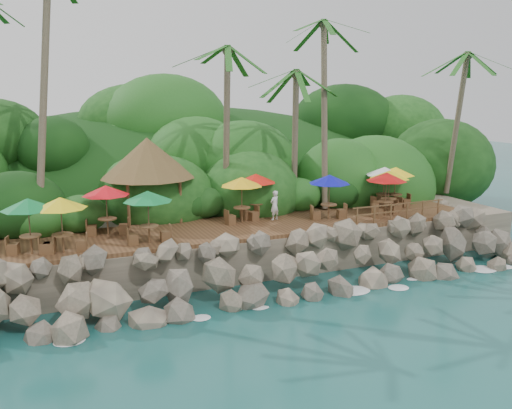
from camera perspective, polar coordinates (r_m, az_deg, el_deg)
name	(u,v)px	position (r m, az deg, el deg)	size (l,w,h in m)	color
ground	(309,303)	(25.48, 5.46, -10.06)	(140.00, 140.00, 0.00)	#19514F
land_base	(200,211)	(39.33, -5.80, -0.62)	(32.00, 25.20, 2.10)	gray
jungle_hill	(173,205)	(46.60, -8.58, -0.07)	(44.80, 28.00, 15.40)	#143811
seawall	(289,266)	(26.74, 3.43, -6.34)	(29.00, 4.00, 2.30)	gray
terrace	(256,226)	(29.93, 0.00, -2.25)	(26.00, 5.00, 0.20)	brown
jungle_foliage	(205,228)	(38.65, -5.32, -2.44)	(44.00, 16.00, 12.00)	#143811
foam_line	(306,300)	(25.71, 5.13, -9.78)	(25.20, 0.80, 0.06)	white
palms	(240,27)	(31.90, -1.63, 17.83)	(34.86, 6.72, 14.58)	brown
palapa	(147,158)	(30.90, -11.13, 4.74)	(5.19, 5.19, 4.60)	brown
dining_clusters	(263,186)	(29.54, 0.70, 1.91)	(23.20, 5.24, 2.52)	brown
railing	(399,210)	(31.64, 14.54, -0.55)	(6.10, 0.10, 1.00)	brown
waiter	(274,205)	(30.81, 1.92, -0.08)	(0.60, 0.40, 1.66)	white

